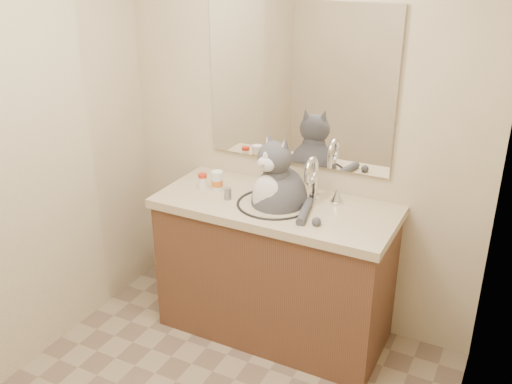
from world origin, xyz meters
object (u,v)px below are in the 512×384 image
pill_bottle_orange (217,181)px  grey_canister (228,194)px  pill_bottle_redcap (203,181)px  cat (278,197)px

pill_bottle_orange → grey_canister: bearing=-35.2°
pill_bottle_redcap → pill_bottle_orange: size_ratio=0.76×
grey_canister → cat: bearing=16.7°
cat → grey_canister: 0.28m
cat → pill_bottle_redcap: size_ratio=6.92×
pill_bottle_redcap → grey_canister: (0.21, -0.07, -0.01)m
pill_bottle_orange → grey_canister: 0.14m
cat → pill_bottle_orange: size_ratio=5.28×
pill_bottle_redcap → pill_bottle_orange: pill_bottle_orange is taller
pill_bottle_orange → grey_canister: size_ratio=1.77×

